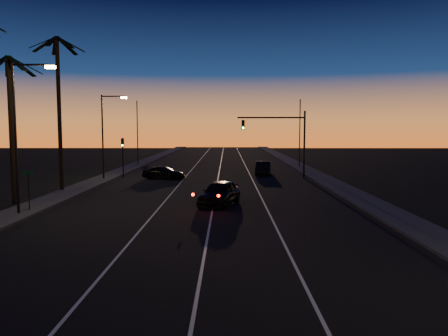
{
  "coord_description": "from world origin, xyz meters",
  "views": [
    {
      "loc": [
        1.42,
        -5.56,
        5.19
      ],
      "look_at": [
        1.23,
        23.19,
        2.57
      ],
      "focal_mm": 35.0,
      "sensor_mm": 36.0,
      "label": 1
    }
  ],
  "objects_px": {
    "signal_mast": "(282,132)",
    "cross_car": "(164,173)",
    "lead_car": "(220,193)",
    "right_car": "(263,168)"
  },
  "relations": [
    {
      "from": "signal_mast",
      "to": "cross_car",
      "type": "xyz_separation_m",
      "value": [
        -12.17,
        -1.22,
        -4.13
      ]
    },
    {
      "from": "lead_car",
      "to": "cross_car",
      "type": "height_order",
      "value": "lead_car"
    },
    {
      "from": "lead_car",
      "to": "cross_car",
      "type": "relative_size",
      "value": 1.21
    },
    {
      "from": "right_car",
      "to": "cross_car",
      "type": "height_order",
      "value": "right_car"
    },
    {
      "from": "signal_mast",
      "to": "cross_car",
      "type": "relative_size",
      "value": 1.51
    },
    {
      "from": "signal_mast",
      "to": "cross_car",
      "type": "height_order",
      "value": "signal_mast"
    },
    {
      "from": "lead_car",
      "to": "cross_car",
      "type": "distance_m",
      "value": 16.24
    },
    {
      "from": "lead_car",
      "to": "right_car",
      "type": "bearing_deg",
      "value": 76.7
    },
    {
      "from": "cross_car",
      "to": "lead_car",
      "type": "bearing_deg",
      "value": -68.43
    },
    {
      "from": "signal_mast",
      "to": "cross_car",
      "type": "bearing_deg",
      "value": -174.29
    }
  ]
}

